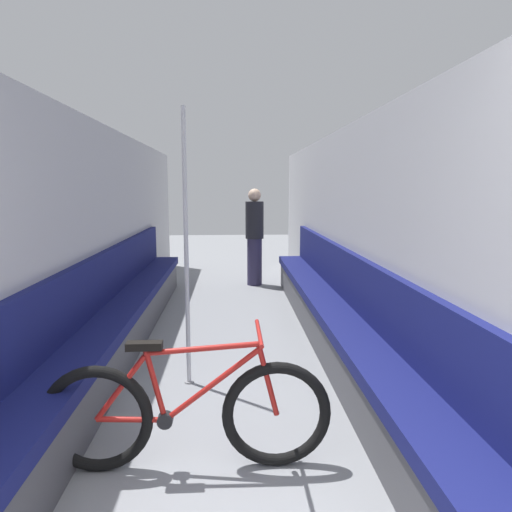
% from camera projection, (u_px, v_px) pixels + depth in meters
% --- Properties ---
extents(wall_left, '(0.10, 10.49, 2.26)m').
position_uv_depth(wall_left, '(87.00, 240.00, 4.26)').
color(wall_left, '#B2B2B7').
rests_on(wall_left, ground).
extents(wall_right, '(0.10, 10.49, 2.26)m').
position_uv_depth(wall_right, '(361.00, 239.00, 4.40)').
color(wall_right, '#B2B2B7').
rests_on(wall_right, ground).
extents(bench_seat_row_left, '(0.42, 6.11, 0.99)m').
position_uv_depth(bench_seat_row_left, '(118.00, 320.00, 4.47)').
color(bench_seat_row_left, '#4C4C51').
rests_on(bench_seat_row_left, ground).
extents(bench_seat_row_right, '(0.42, 6.11, 0.99)m').
position_uv_depth(bench_seat_row_right, '(334.00, 317.00, 4.59)').
color(bench_seat_row_right, '#4C4C51').
rests_on(bench_seat_row_right, ground).
extents(bicycle, '(1.66, 0.46, 0.82)m').
position_uv_depth(bicycle, '(187.00, 414.00, 2.61)').
color(bicycle, black).
rests_on(bicycle, ground).
extents(grab_pole_near, '(0.08, 0.08, 2.24)m').
position_uv_depth(grab_pole_near, '(186.00, 254.00, 3.66)').
color(grab_pole_near, gray).
rests_on(grab_pole_near, ground).
extents(passenger_standing, '(0.30, 0.30, 1.60)m').
position_uv_depth(passenger_standing, '(255.00, 236.00, 7.56)').
color(passenger_standing, '#332D4C').
rests_on(passenger_standing, ground).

